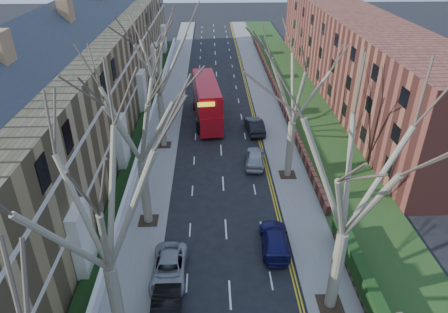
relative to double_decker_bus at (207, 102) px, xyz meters
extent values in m
cube|color=slate|center=(-4.62, 4.83, -2.12)|extent=(3.00, 102.00, 0.12)
cube|color=slate|center=(7.38, 4.83, -2.12)|extent=(3.00, 102.00, 0.12)
cube|color=olive|center=(-12.42, -3.17, 2.82)|extent=(9.00, 78.00, 10.00)
cube|color=#2A2E34|center=(-12.42, -3.17, 8.82)|extent=(4.67, 78.00, 4.67)
cube|color=silver|center=(-7.97, -3.17, 1.32)|extent=(0.12, 78.00, 0.35)
cube|color=silver|center=(-7.97, -3.17, 4.82)|extent=(0.12, 78.00, 0.35)
cube|color=brown|center=(18.88, 8.83, 2.82)|extent=(8.00, 54.00, 10.00)
cube|color=brown|center=(9.08, 8.83, -1.61)|extent=(0.35, 54.00, 0.90)
cube|color=white|center=(-6.27, -3.17, -1.56)|extent=(0.30, 78.00, 1.00)
cube|color=#203D16|center=(11.88, 4.83, -2.03)|extent=(6.00, 102.00, 0.06)
cylinder|color=#736952|center=(-4.32, -28.17, 0.56)|extent=(0.64, 0.64, 5.25)
cylinder|color=#736952|center=(-4.32, -18.17, 0.47)|extent=(0.64, 0.64, 5.07)
cube|color=#2D2116|center=(-4.32, -18.17, -2.05)|extent=(1.40, 1.40, 0.05)
cylinder|color=#736952|center=(-4.32, -6.17, 0.56)|extent=(0.60, 0.60, 5.25)
cube|color=#2D2116|center=(-4.32, -6.17, -2.05)|extent=(1.40, 1.40, 0.05)
cylinder|color=#736952|center=(7.08, -26.17, 0.56)|extent=(0.64, 0.64, 5.25)
cube|color=#2D2116|center=(7.08, -26.17, -2.05)|extent=(1.40, 1.40, 0.05)
cylinder|color=#736952|center=(7.08, -12.17, 0.47)|extent=(0.60, 0.60, 5.07)
cube|color=#2D2116|center=(7.08, -12.17, -2.05)|extent=(1.40, 1.40, 0.05)
cube|color=#AA0C15|center=(0.00, 0.00, -0.77)|extent=(3.45, 10.79, 2.12)
cube|color=#AA0C15|center=(0.00, 0.00, 1.25)|extent=(3.40, 10.26, 1.93)
cube|color=black|center=(0.00, 0.00, -0.34)|extent=(3.39, 9.95, 0.87)
cube|color=black|center=(0.00, 0.00, 1.35)|extent=(3.37, 9.74, 0.87)
imported|color=gray|center=(-2.32, -23.60, -1.55)|extent=(2.16, 4.59, 1.27)
imported|color=#16164E|center=(4.60, -21.17, -1.53)|extent=(2.05, 4.58, 1.30)
imported|color=#A0A2A9|center=(4.44, -10.06, -1.46)|extent=(2.23, 4.41, 1.44)
imported|color=black|center=(5.08, -3.25, -1.44)|extent=(1.95, 4.66, 1.50)
camera|label=1|loc=(0.44, -41.71, 16.63)|focal=32.00mm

